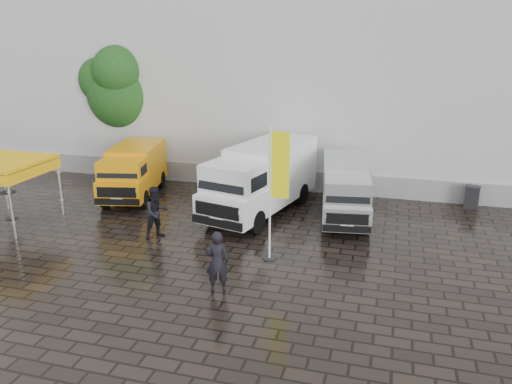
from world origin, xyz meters
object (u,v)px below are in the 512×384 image
van_white (261,181)px  person_front (217,262)px  van_yellow (134,172)px  cocktail_table (10,205)px  canopy_tent (2,164)px  van_silver (345,191)px  wheelie_bin (472,197)px  flagpole (275,188)px  person_tent (157,212)px

van_white → person_front: bearing=-71.6°
van_yellow → cocktail_table: (-3.47, -4.09, -0.60)m
van_yellow → canopy_tent: bearing=-137.8°
van_silver → wheelie_bin: van_silver is taller
canopy_tent → flagpole: size_ratio=0.66×
wheelie_bin → person_tent: person_tent is taller
person_tent → flagpole: bearing=-58.2°
person_front → person_tent: bearing=-59.1°
flagpole → wheelie_bin: size_ratio=4.61×
canopy_tent → van_yellow: bearing=54.8°
person_tent → wheelie_bin: bearing=-19.6°
flagpole → van_yellow: bearing=148.1°
van_yellow → wheelie_bin: size_ratio=5.13×
van_silver → wheelie_bin: size_ratio=5.43×
canopy_tent → flagpole: bearing=-2.5°
van_yellow → van_silver: 9.79m
van_yellow → flagpole: (7.99, -4.97, 1.35)m
van_silver → wheelie_bin: (5.27, 2.75, -0.67)m
cocktail_table → wheelie_bin: bearing=19.8°
canopy_tent → wheelie_bin: (18.23, 7.07, -1.94)m
van_white → person_tent: bearing=-115.8°
van_yellow → person_tent: 5.40m
van_white → van_silver: size_ratio=1.24×
van_yellow → flagpole: size_ratio=1.11×
van_yellow → person_front: van_yellow is taller
van_yellow → cocktail_table: 5.40m
flagpole → person_tent: bearing=171.5°
person_front → van_silver: bearing=-127.7°
wheelie_bin → person_tent: 13.62m
person_tent → van_yellow: bearing=77.9°
canopy_tent → cocktail_table: canopy_tent is taller
van_yellow → cocktail_table: van_yellow is taller
van_yellow → person_tent: size_ratio=2.57×
flagpole → person_front: flagpole is taller
van_silver → cocktail_table: (-13.26, -3.91, -0.59)m
cocktail_table → wheelie_bin: (18.54, 6.66, -0.08)m
flagpole → person_front: bearing=-112.7°
van_yellow → cocktail_table: bearing=-143.0°
van_yellow → van_silver: van_yellow is taller
van_white → cocktail_table: bearing=-146.8°
van_white → canopy_tent: (-9.48, -3.89, 0.99)m
canopy_tent → wheelie_bin: bearing=21.2°
van_silver → cocktail_table: size_ratio=4.69×
cocktail_table → person_front: size_ratio=0.61×
canopy_tent → person_front: canopy_tent is taller
person_front → person_tent: person_tent is taller
van_yellow → person_front: size_ratio=2.68×
cocktail_table → wheelie_bin: size_ratio=1.16×
canopy_tent → flagpole: (11.16, -0.48, 0.09)m
van_white → van_silver: (3.48, 0.42, -0.27)m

